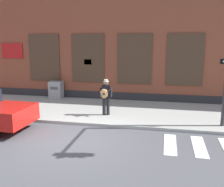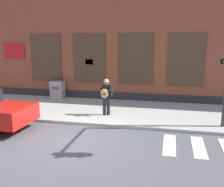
% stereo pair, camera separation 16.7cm
% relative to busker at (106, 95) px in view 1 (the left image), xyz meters
% --- Properties ---
extents(ground_plane, '(160.00, 160.00, 0.00)m').
position_rel_busker_xyz_m(ground_plane, '(-0.46, -2.86, -1.07)').
color(ground_plane, '#4C4C51').
extents(sidewalk, '(28.00, 4.63, 0.12)m').
position_rel_busker_xyz_m(sidewalk, '(-0.46, 0.98, -1.00)').
color(sidewalk, '#9E9E99').
rests_on(sidewalk, ground).
extents(building_backdrop, '(28.00, 4.06, 7.59)m').
position_rel_busker_xyz_m(building_backdrop, '(-0.46, 5.29, 2.72)').
color(building_backdrop, brown).
rests_on(building_backdrop, ground).
extents(busker, '(0.75, 0.60, 1.66)m').
position_rel_busker_xyz_m(busker, '(0.00, 0.00, 0.00)').
color(busker, black).
rests_on(busker, sidewalk).
extents(utility_box, '(0.76, 0.60, 1.02)m').
position_rel_busker_xyz_m(utility_box, '(-3.68, 2.85, -0.43)').
color(utility_box, gray).
rests_on(utility_box, sidewalk).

